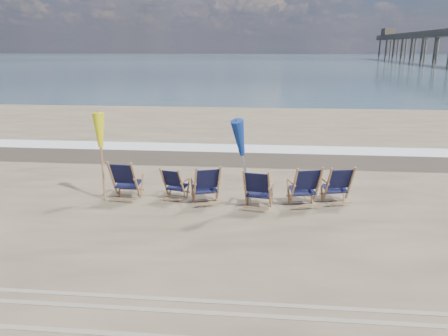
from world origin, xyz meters
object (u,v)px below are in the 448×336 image
object	(u,v)px
beach_chair_1	(182,185)
beach_chair_3	(269,190)
umbrella_yellow	(100,135)
beach_chair_4	(318,186)
umbrella_blue	(245,139)
beach_chair_0	(135,181)
beach_chair_5	(350,185)
beach_chair_2	(219,185)

from	to	relation	value
beach_chair_1	beach_chair_3	xyz separation A→B (m)	(2.17, -0.45, 0.08)
umbrella_yellow	beach_chair_4	bearing A→B (deg)	-0.61
beach_chair_3	umbrella_blue	world-z (taller)	umbrella_blue
umbrella_blue	beach_chair_3	bearing A→B (deg)	-7.68
beach_chair_0	beach_chair_4	distance (m)	4.48
beach_chair_4	beach_chair_5	world-z (taller)	beach_chair_4
beach_chair_2	umbrella_blue	bearing A→B (deg)	138.74
beach_chair_1	umbrella_blue	world-z (taller)	umbrella_blue
beach_chair_2	beach_chair_0	bearing A→B (deg)	-19.53
beach_chair_0	beach_chair_2	size ratio (longest dim) A/B	1.04
beach_chair_5	umbrella_yellow	bearing A→B (deg)	-9.61
beach_chair_1	umbrella_yellow	distance (m)	2.34
beach_chair_3	beach_chair_5	xyz separation A→B (m)	(1.97, 0.64, -0.01)
beach_chair_0	beach_chair_2	xyz separation A→B (m)	(2.08, -0.01, -0.02)
beach_chair_2	umbrella_yellow	xyz separation A→B (m)	(-2.93, 0.09, 1.15)
beach_chair_2	beach_chair_3	xyz separation A→B (m)	(1.23, -0.34, 0.00)
beach_chair_3	beach_chair_0	bearing A→B (deg)	3.41
beach_chair_3	beach_chair_5	distance (m)	2.07
beach_chair_5	beach_chair_4	bearing A→B (deg)	7.27
beach_chair_0	beach_chair_1	xyz separation A→B (m)	(1.15, 0.11, -0.10)
beach_chair_1	beach_chair_5	world-z (taller)	beach_chair_5
beach_chair_3	beach_chair_5	size ratio (longest dim) A/B	1.02
beach_chair_0	umbrella_blue	bearing A→B (deg)	179.03
beach_chair_3	beach_chair_4	bearing A→B (deg)	-153.12
beach_chair_2	beach_chair_4	xyz separation A→B (m)	(2.40, 0.03, 0.02)
beach_chair_1	beach_chair_5	size ratio (longest dim) A/B	0.87
beach_chair_4	beach_chair_5	distance (m)	0.85
beach_chair_2	umbrella_blue	xyz separation A→B (m)	(0.64, -0.26, 1.19)
beach_chair_0	beach_chair_3	distance (m)	3.33
umbrella_yellow	beach_chair_5	bearing A→B (deg)	2.03
beach_chair_2	umbrella_blue	world-z (taller)	umbrella_blue
beach_chair_0	beach_chair_3	bearing A→B (deg)	178.65
beach_chair_3	umbrella_yellow	bearing A→B (deg)	3.49
beach_chair_4	beach_chair_5	size ratio (longest dim) A/B	1.05
beach_chair_4	umbrella_yellow	size ratio (longest dim) A/B	0.49
beach_chair_5	beach_chair_0	bearing A→B (deg)	-8.40
beach_chair_0	beach_chair_4	bearing A→B (deg)	-175.10
umbrella_yellow	beach_chair_3	bearing A→B (deg)	-5.85
beach_chair_1	beach_chair_3	bearing A→B (deg)	-176.25
beach_chair_5	umbrella_blue	distance (m)	2.88
beach_chair_1	beach_chair_4	world-z (taller)	beach_chair_4
beach_chair_3	umbrella_yellow	xyz separation A→B (m)	(-4.16, 0.43, 1.15)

